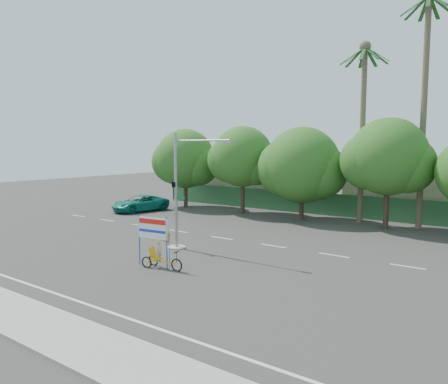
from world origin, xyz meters
The scene contains 14 objects.
ground centered at (0.00, 0.00, 0.00)m, with size 120.00×120.00×0.00m, color #33302D.
sidewalk_near centered at (0.00, -7.50, 0.06)m, with size 50.00×2.40×0.12m, color gray.
fence centered at (0.00, 21.50, 1.00)m, with size 38.00×0.08×2.00m, color #336B3D.
building_left centered at (-10.00, 26.00, 2.00)m, with size 12.00×8.00×4.00m, color beige.
building_right centered at (8.00, 26.00, 1.80)m, with size 14.00×8.00×3.60m, color beige.
tree_far_left centered at (-14.05, 18.00, 4.76)m, with size 7.14×6.00×7.96m.
tree_left centered at (-7.05, 18.00, 5.06)m, with size 6.66×5.60×8.07m.
tree_center centered at (-1.05, 18.00, 4.47)m, with size 7.62×6.40×7.85m.
tree_right centered at (5.95, 18.00, 5.24)m, with size 6.90×5.80×8.36m.
palm_tall centered at (8.00, 19.50, 10.46)m, with size 3.73×3.79×17.45m.
palm_short centered at (3.50, 19.50, 8.86)m, with size 3.73×3.79×14.45m.
traffic_signal centered at (-2.20, 3.98, 2.92)m, with size 4.72×1.10×7.00m.
trike_billboard centered at (-0.38, 0.21, 1.09)m, with size 2.76×0.77×2.72m.
pickup_truck centered at (-15.61, 13.23, 0.77)m, with size 2.55×5.52×1.53m, color #117767.
Camera 1 is at (15.35, -15.45, 6.24)m, focal length 35.00 mm.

